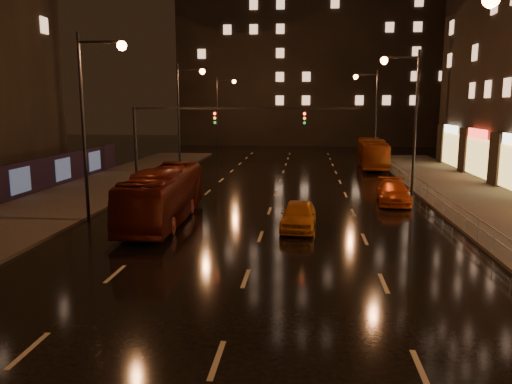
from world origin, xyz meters
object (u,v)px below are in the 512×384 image
bus_red (163,196)px  bus_curb (372,153)px  taxi_far (393,192)px  taxi_near (299,215)px

bus_red → bus_curb: bus_red is taller
bus_curb → bus_red: bearing=-117.2°
bus_red → bus_curb: bearing=58.8°
taxi_far → bus_red: bearing=-149.1°
bus_curb → taxi_far: 19.00m
bus_curb → taxi_near: bus_curb is taller
bus_curb → taxi_near: (-7.06, -26.53, -0.71)m
bus_red → taxi_far: bearing=24.5°
taxi_near → taxi_far: 9.69m
taxi_near → taxi_far: taxi_near is taller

